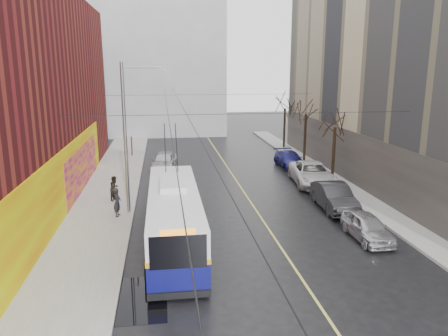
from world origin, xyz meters
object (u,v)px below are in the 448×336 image
Objects in this scene: streetlight_pole at (128,135)px; tree_near at (336,117)px; trolleybus at (174,216)px; pedestrian_a at (117,202)px; parked_car_d at (290,160)px; tree_mid at (306,106)px; tree_far at (285,101)px; following_car at (164,161)px; parked_car_c at (312,174)px; parked_car_b at (334,197)px; pedestrian_b at (115,188)px; parked_car_a at (367,227)px.

streetlight_pole is 16.28m from tree_near.
pedestrian_a is at bearing 126.24° from trolleybus.
tree_mid is at bearing 43.08° from parked_car_d.
tree_far is 1.40× the size of following_car.
tree_mid is at bearing -90.00° from tree_far.
parked_car_c is at bearing -19.51° from following_car.
trolleybus is 2.41× the size of parked_car_d.
streetlight_pole reaches higher than parked_car_b.
tree_far is at bearing 52.88° from streetlight_pole.
streetlight_pole is 4.78m from pedestrian_b.
trolleybus is at bearing -132.93° from pedestrian_b.
streetlight_pole is at bearing -90.27° from following_car.
following_car is at bearing -146.55° from tree_far.
parked_car_c is at bearing -58.35° from pedestrian_b.
trolleybus is (2.45, -5.13, -3.34)m from streetlight_pole.
pedestrian_b is at bearing -163.59° from parked_car_c.
parked_car_b is at bearing -110.97° from tree_near.
pedestrian_a reaches higher than parked_car_b.
trolleybus is 7.06× the size of pedestrian_b.
tree_mid is 0.58× the size of trolleybus.
parked_car_b is 1.05× the size of following_car.
tree_mid is 19.89m from pedestrian_b.
pedestrian_a is at bearing -142.16° from parked_car_d.
following_car is (-11.09, 6.27, -0.03)m from parked_car_c.
parked_car_b is 0.82× the size of parked_car_c.
streetlight_pole reaches higher than pedestrian_b.
parked_car_b is (12.50, -0.87, -4.04)m from streetlight_pole.
streetlight_pole is 1.50× the size of parked_car_c.
pedestrian_b is (-16.35, -10.49, -4.29)m from tree_mid.
parked_car_b is 13.25m from pedestrian_a.
parked_car_b is at bearing -82.40° from pedestrian_b.
parked_car_d is (-2.00, -2.03, -4.56)m from tree_mid.
parked_car_c is at bearing 85.78° from parked_car_a.
streetlight_pole is 1.92× the size of following_car.
parked_car_d is (-2.00, -9.03, -4.45)m from tree_far.
trolleybus is 16.50m from following_car.
pedestrian_a is 3.30m from pedestrian_b.
tree_far is 26.46m from pedestrian_a.
tree_mid reaches higher than tree_near.
trolleybus is at bearing -138.75° from tree_near.
tree_near is 14.00m from tree_far.
following_car reaches higher than parked_car_d.
streetlight_pole is at bearing -132.82° from pedestrian_b.
parked_car_c is at bearing -104.18° from tree_mid.
parked_car_b reaches higher than parked_car_d.
following_car is at bearing 133.03° from parked_car_b.
following_car is at bearing 157.76° from tree_near.
tree_mid is 21.44m from pedestrian_a.
parked_car_b is 11.86m from parked_car_d.
parked_car_d is 11.10m from following_car.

